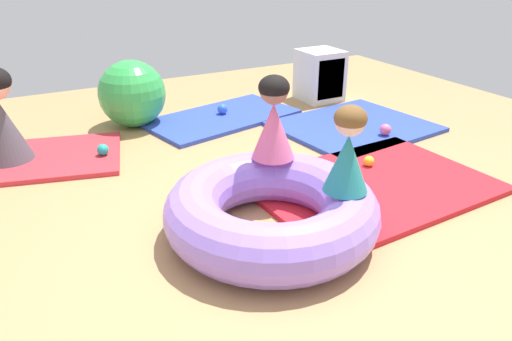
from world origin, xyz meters
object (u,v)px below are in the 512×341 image
child_in_teal (348,150)px  play_ball_teal (103,150)px  adult_seated (0,116)px  exercise_ball_large (132,94)px  child_in_pink (274,118)px  play_ball_pink (385,130)px  play_ball_yellow (369,161)px  storage_cube (321,76)px  inflatable_cushion (272,211)px  play_ball_blue (222,109)px

child_in_teal → play_ball_teal: (-0.98, 1.92, -0.50)m
adult_seated → exercise_ball_large: bearing=127.9°
child_in_pink → play_ball_pink: (1.51, 0.56, -0.52)m
play_ball_teal → play_ball_yellow: bearing=-34.1°
exercise_ball_large → storage_cube: bearing=-3.6°
child_in_teal → storage_cube: bearing=30.9°
inflatable_cushion → adult_seated: 2.37m
play_ball_yellow → storage_cube: bearing=66.2°
child_in_teal → child_in_pink: bearing=74.8°
child_in_pink → play_ball_teal: bearing=13.2°
play_ball_pink → inflatable_cushion: bearing=-151.9°
inflatable_cushion → play_ball_teal: 1.79m
child_in_teal → child_in_pink: 0.62m
child_in_pink → play_ball_pink: child_in_pink is taller
child_in_teal → adult_seated: size_ratio=0.67×
play_ball_blue → exercise_ball_large: exercise_ball_large is taller
child_in_teal → storage_cube: 2.98m
exercise_ball_large → play_ball_blue: bearing=-12.4°
adult_seated → storage_cube: adult_seated is taller
storage_cube → exercise_ball_large: bearing=176.4°
child_in_pink → play_ball_yellow: 1.08m
inflatable_cushion → exercise_ball_large: 2.39m
child_in_pink → play_ball_teal: 1.65m
adult_seated → play_ball_pink: (3.06, -1.02, -0.31)m
child_in_teal → play_ball_pink: 1.89m
play_ball_yellow → storage_cube: storage_cube is taller
inflatable_cushion → adult_seated: bearing=124.5°
play_ball_yellow → inflatable_cushion: bearing=-158.2°
inflatable_cushion → child_in_pink: (0.21, 0.36, 0.44)m
inflatable_cushion → play_ball_yellow: inflatable_cushion is taller
play_ball_yellow → play_ball_teal: play_ball_teal is taller
play_ball_pink → play_ball_teal: bearing=162.5°
play_ball_blue → play_ball_pink: 1.65m
play_ball_blue → play_ball_yellow: 1.79m
play_ball_blue → play_ball_teal: 1.42m
child_in_pink → storage_cube: bearing=-62.5°
play_ball_teal → play_ball_pink: bearing=-17.5°
child_in_pink → exercise_ball_large: 2.08m
play_ball_blue → play_ball_teal: size_ratio=1.09×
child_in_pink → play_ball_pink: 1.70m
child_in_teal → play_ball_blue: (0.34, 2.44, -0.50)m
child_in_pink → storage_cube: 2.57m
child_in_teal → play_ball_yellow: (0.81, 0.71, -0.51)m
play_ball_teal → storage_cube: storage_cube is taller
play_ball_teal → storage_cube: 2.65m
play_ball_blue → exercise_ball_large: size_ratio=0.16×
play_ball_teal → exercise_ball_large: size_ratio=0.15×
exercise_ball_large → child_in_teal: bearing=-78.8°
play_ball_blue → child_in_pink: bearing=-104.2°
child_in_pink → play_ball_pink: size_ratio=5.20×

